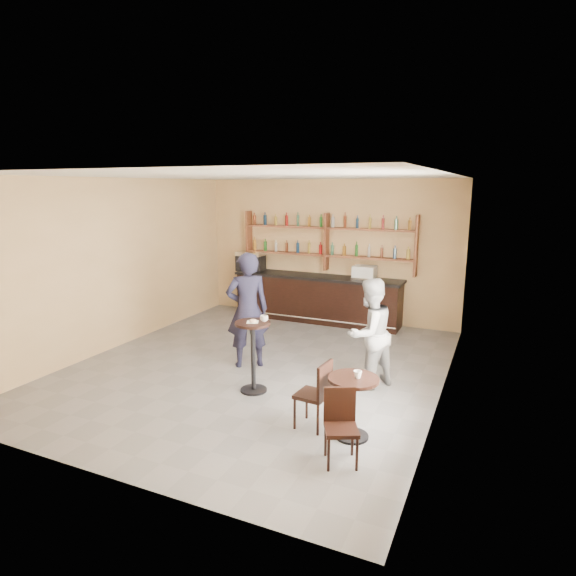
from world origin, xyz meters
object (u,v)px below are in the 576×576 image
at_px(espresso_machine, 251,261).
at_px(pastry_case, 365,273).
at_px(pedestal_table, 253,357).
at_px(chair_west, 312,394).
at_px(bar_counter, 317,298).
at_px(patron_second, 369,333).
at_px(chair_south, 341,428).
at_px(cafe_table, 353,408).
at_px(man_main, 247,310).

bearing_deg(espresso_machine, pastry_case, -6.74).
distance_m(pedestal_table, chair_west, 1.38).
height_order(bar_counter, espresso_machine, espresso_machine).
bearing_deg(pastry_case, patron_second, -81.37).
xyz_separation_m(espresso_machine, pastry_case, (2.81, 0.00, -0.08)).
bearing_deg(patron_second, chair_west, 18.88).
bearing_deg(chair_south, espresso_machine, 101.04).
height_order(pastry_case, patron_second, patron_second).
bearing_deg(chair_west, cafe_table, 90.48).
xyz_separation_m(cafe_table, chair_south, (0.05, -0.60, 0.03)).
bearing_deg(pedestal_table, cafe_table, -22.09).
bearing_deg(chair_west, pastry_case, -166.58).
xyz_separation_m(pedestal_table, man_main, (-0.59, 0.90, 0.45)).
relative_size(chair_south, patron_second, 0.49).
bearing_deg(man_main, chair_south, 100.73).
relative_size(cafe_table, chair_south, 0.93).
distance_m(bar_counter, pastry_case, 1.28).
bearing_deg(pedestal_table, bar_counter, 97.38).
xyz_separation_m(pedestal_table, cafe_table, (1.76, -0.71, -0.15)).
relative_size(espresso_machine, pedestal_table, 0.59).
bearing_deg(chair_south, man_main, 111.28).
height_order(man_main, patron_second, man_main).
bearing_deg(cafe_table, patron_second, 98.28).
height_order(bar_counter, man_main, man_main).
relative_size(pastry_case, cafe_table, 0.63).
distance_m(bar_counter, patron_second, 3.77).
xyz_separation_m(man_main, chair_south, (2.40, -2.21, -0.57)).
height_order(espresso_machine, chair_west, espresso_machine).
relative_size(espresso_machine, man_main, 0.32).
height_order(espresso_machine, pedestal_table, espresso_machine).
bearing_deg(chair_west, man_main, -125.36).
bearing_deg(patron_second, espresso_machine, -99.67).
distance_m(cafe_table, patron_second, 1.69).
relative_size(bar_counter, patron_second, 2.29).
bearing_deg(cafe_table, bar_counter, 115.61).
xyz_separation_m(chair_south, patron_second, (-0.28, 2.21, 0.43)).
height_order(chair_south, patron_second, patron_second).
height_order(man_main, cafe_table, man_main).
distance_m(pastry_case, chair_south, 5.56).
distance_m(pastry_case, man_main, 3.36).
bearing_deg(chair_south, cafe_table, 68.77).
bearing_deg(bar_counter, chair_west, -69.81).
height_order(pastry_case, man_main, man_main).
distance_m(cafe_table, chair_south, 0.60).
relative_size(cafe_table, patron_second, 0.46).
xyz_separation_m(bar_counter, pastry_case, (1.09, 0.00, 0.68)).
bearing_deg(bar_counter, pedestal_table, -82.62).
bearing_deg(espresso_machine, chair_west, -60.57).
xyz_separation_m(bar_counter, chair_west, (1.73, -4.72, -0.08)).
relative_size(man_main, cafe_table, 2.52).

